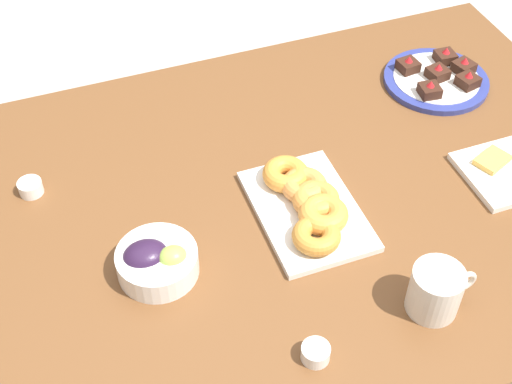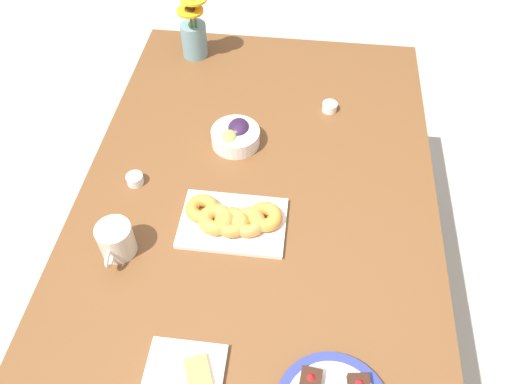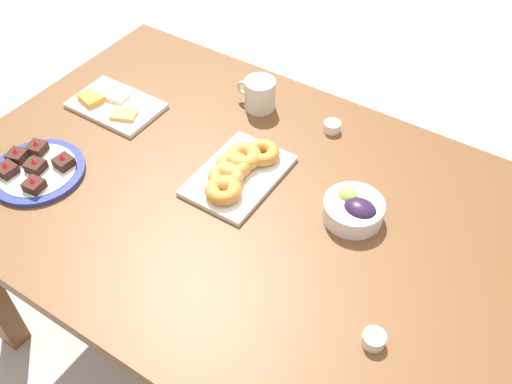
{
  "view_description": "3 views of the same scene",
  "coord_description": "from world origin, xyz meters",
  "px_view_note": "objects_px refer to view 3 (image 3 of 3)",
  "views": [
    {
      "loc": [
        -0.33,
        -0.89,
        1.77
      ],
      "look_at": [
        0.0,
        0.0,
        0.78
      ],
      "focal_mm": 50.0,
      "sensor_mm": 36.0,
      "label": 1
    },
    {
      "loc": [
        0.86,
        0.1,
        1.82
      ],
      "look_at": [
        0.0,
        0.0,
        0.78
      ],
      "focal_mm": 35.0,
      "sensor_mm": 36.0,
      "label": 2
    },
    {
      "loc": [
        -0.52,
        0.8,
        1.78
      ],
      "look_at": [
        0.0,
        0.0,
        0.78
      ],
      "focal_mm": 40.0,
      "sensor_mm": 36.0,
      "label": 3
    }
  ],
  "objects_px": {
    "cheese_platter": "(114,105)",
    "croissant_platter": "(238,170)",
    "dining_table": "(256,225)",
    "dessert_plate": "(37,170)",
    "jam_cup_honey": "(374,339)",
    "coffee_mug": "(259,94)",
    "jam_cup_berry": "(332,126)",
    "grape_bowl": "(354,209)"
  },
  "relations": [
    {
      "from": "croissant_platter",
      "to": "dessert_plate",
      "type": "distance_m",
      "value": 0.52
    },
    {
      "from": "dining_table",
      "to": "jam_cup_berry",
      "type": "height_order",
      "value": "jam_cup_berry"
    },
    {
      "from": "croissant_platter",
      "to": "cheese_platter",
      "type": "bearing_deg",
      "value": -5.02
    },
    {
      "from": "cheese_platter",
      "to": "grape_bowl",
      "type": "bearing_deg",
      "value": 179.7
    },
    {
      "from": "cheese_platter",
      "to": "jam_cup_honey",
      "type": "bearing_deg",
      "value": 163.58
    },
    {
      "from": "cheese_platter",
      "to": "jam_cup_berry",
      "type": "height_order",
      "value": "cheese_platter"
    },
    {
      "from": "dining_table",
      "to": "dessert_plate",
      "type": "xyz_separation_m",
      "value": [
        0.53,
        0.22,
        0.1
      ]
    },
    {
      "from": "dining_table",
      "to": "croissant_platter",
      "type": "relative_size",
      "value": 5.71
    },
    {
      "from": "cheese_platter",
      "to": "croissant_platter",
      "type": "height_order",
      "value": "croissant_platter"
    },
    {
      "from": "jam_cup_berry",
      "to": "jam_cup_honey",
      "type": "bearing_deg",
      "value": 125.06
    },
    {
      "from": "jam_cup_honey",
      "to": "dessert_plate",
      "type": "distance_m",
      "value": 0.94
    },
    {
      "from": "coffee_mug",
      "to": "grape_bowl",
      "type": "relative_size",
      "value": 0.85
    },
    {
      "from": "croissant_platter",
      "to": "jam_cup_berry",
      "type": "bearing_deg",
      "value": -111.13
    },
    {
      "from": "cheese_platter",
      "to": "croissant_platter",
      "type": "distance_m",
      "value": 0.47
    },
    {
      "from": "dining_table",
      "to": "dessert_plate",
      "type": "bearing_deg",
      "value": 22.65
    },
    {
      "from": "jam_cup_honey",
      "to": "jam_cup_berry",
      "type": "distance_m",
      "value": 0.66
    },
    {
      "from": "dining_table",
      "to": "cheese_platter",
      "type": "xyz_separation_m",
      "value": [
        0.56,
        -0.09,
        0.1
      ]
    },
    {
      "from": "jam_cup_berry",
      "to": "croissant_platter",
      "type": "bearing_deg",
      "value": 68.87
    },
    {
      "from": "dining_table",
      "to": "cheese_platter",
      "type": "bearing_deg",
      "value": -9.44
    },
    {
      "from": "cheese_platter",
      "to": "jam_cup_berry",
      "type": "distance_m",
      "value": 0.64
    },
    {
      "from": "coffee_mug",
      "to": "jam_cup_berry",
      "type": "height_order",
      "value": "coffee_mug"
    },
    {
      "from": "coffee_mug",
      "to": "croissant_platter",
      "type": "bearing_deg",
      "value": 112.36
    },
    {
      "from": "coffee_mug",
      "to": "jam_cup_berry",
      "type": "bearing_deg",
      "value": -174.49
    },
    {
      "from": "cheese_platter",
      "to": "jam_cup_berry",
      "type": "bearing_deg",
      "value": -156.25
    },
    {
      "from": "croissant_platter",
      "to": "jam_cup_honey",
      "type": "relative_size",
      "value": 5.84
    },
    {
      "from": "grape_bowl",
      "to": "dessert_plate",
      "type": "height_order",
      "value": "grape_bowl"
    },
    {
      "from": "jam_cup_honey",
      "to": "dining_table",
      "type": "bearing_deg",
      "value": -25.2
    },
    {
      "from": "coffee_mug",
      "to": "jam_cup_honey",
      "type": "height_order",
      "value": "coffee_mug"
    },
    {
      "from": "dining_table",
      "to": "croissant_platter",
      "type": "xyz_separation_m",
      "value": [
        0.09,
        -0.05,
        0.11
      ]
    },
    {
      "from": "dining_table",
      "to": "croissant_platter",
      "type": "height_order",
      "value": "croissant_platter"
    },
    {
      "from": "coffee_mug",
      "to": "jam_cup_berry",
      "type": "xyz_separation_m",
      "value": [
        -0.23,
        -0.02,
        -0.03
      ]
    },
    {
      "from": "jam_cup_honey",
      "to": "jam_cup_berry",
      "type": "height_order",
      "value": "same"
    },
    {
      "from": "cheese_platter",
      "to": "jam_cup_honey",
      "type": "xyz_separation_m",
      "value": [
        -0.96,
        0.28,
        0.0
      ]
    },
    {
      "from": "cheese_platter",
      "to": "dessert_plate",
      "type": "relative_size",
      "value": 1.07
    },
    {
      "from": "coffee_mug",
      "to": "cheese_platter",
      "type": "relative_size",
      "value": 0.48
    },
    {
      "from": "croissant_platter",
      "to": "dessert_plate",
      "type": "relative_size",
      "value": 1.15
    },
    {
      "from": "coffee_mug",
      "to": "grape_bowl",
      "type": "xyz_separation_m",
      "value": [
        -0.42,
        0.24,
        -0.02
      ]
    },
    {
      "from": "dining_table",
      "to": "croissant_platter",
      "type": "distance_m",
      "value": 0.15
    },
    {
      "from": "jam_cup_berry",
      "to": "dessert_plate",
      "type": "xyz_separation_m",
      "value": [
        0.56,
        0.57,
        -0.0
      ]
    },
    {
      "from": "dining_table",
      "to": "jam_cup_honey",
      "type": "relative_size",
      "value": 33.33
    },
    {
      "from": "dining_table",
      "to": "grape_bowl",
      "type": "distance_m",
      "value": 0.27
    },
    {
      "from": "coffee_mug",
      "to": "jam_cup_honey",
      "type": "relative_size",
      "value": 2.6
    }
  ]
}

